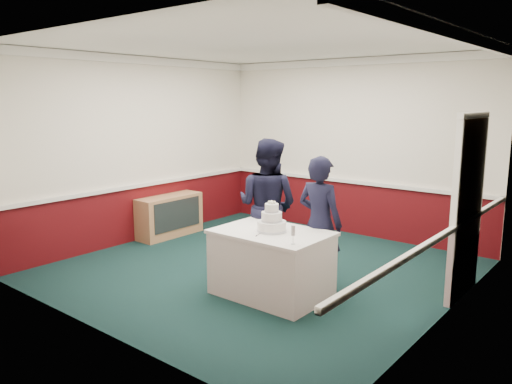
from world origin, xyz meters
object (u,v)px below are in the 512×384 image
Objects in this scene: cake_knife at (259,234)px; champagne_flute at (293,232)px; person_man at (267,205)px; person_woman at (320,223)px; wedding_cake at (272,222)px; sideboard at (170,216)px; cake_table at (271,263)px.

champagne_flute is at bearing -27.26° from cake_knife.
person_woman is (0.91, -0.14, -0.08)m from person_man.
person_man is (-0.57, 0.89, 0.11)m from cake_knife.
wedding_cake is 0.20× the size of person_man.
wedding_cake is at bearing -18.96° from sideboard.
sideboard is 3.14m from cake_table.
cake_knife is 1.06m from person_man.
cake_knife reaches higher than sideboard.
person_man reaches higher than wedding_cake.
person_man is at bearing 138.56° from champagne_flute.
person_man reaches higher than person_woman.
cake_knife is 0.12× the size of person_man.
wedding_cake is 1.78× the size of champagne_flute.
person_man is (2.37, -0.33, 0.55)m from sideboard.
person_woman is at bearing 46.63° from cake_knife.
wedding_cake is 0.91m from person_man.
wedding_cake is 0.23m from cake_knife.
cake_knife is at bearing -98.53° from cake_table.
person_woman is at bearing -8.10° from sideboard.
person_man is (-0.60, 0.69, 0.50)m from cake_table.
cake_knife is (-0.03, -0.20, -0.11)m from wedding_cake.
wedding_cake is at bearing 62.79° from cake_knife.
cake_table is at bearing 62.34° from person_woman.
person_man is at bearing 103.88° from cake_knife.
wedding_cake is at bearing 150.75° from champagne_flute.
cake_table is at bearing 122.52° from person_man.
person_man reaches higher than sideboard.
sideboard is 0.66× the size of person_man.
person_woman is at bearing 60.23° from wedding_cake.
champagne_flute reaches higher than cake_knife.
cake_table is 0.77m from person_woman.
sideboard is 2.45m from person_man.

